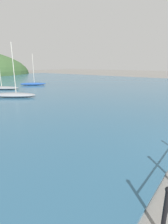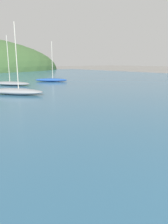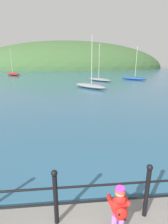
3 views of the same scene
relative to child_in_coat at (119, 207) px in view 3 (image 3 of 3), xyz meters
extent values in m
cube|color=#2D5B7A|center=(-0.14, 30.84, -0.56)|extent=(80.00, 60.00, 0.10)
ellipsoid|color=#3D6033|center=(-0.14, 69.07, -0.61)|extent=(73.41, 40.38, 20.31)
cylinder|color=black|center=(-1.14, 0.34, -0.06)|extent=(0.09, 0.09, 1.10)
sphere|color=black|center=(-1.14, 0.34, 0.54)|extent=(0.12, 0.12, 0.12)
cylinder|color=black|center=(0.67, 0.34, -0.06)|extent=(0.09, 0.09, 1.10)
sphere|color=black|center=(0.67, 0.34, 0.54)|extent=(0.12, 0.12, 0.12)
cylinder|color=black|center=(-0.24, 0.34, 0.21)|extent=(9.04, 0.04, 0.04)
cylinder|color=black|center=(-0.24, 0.34, -0.16)|extent=(9.04, 0.04, 0.04)
cylinder|color=#AD66C6|center=(-0.06, 0.03, -0.40)|extent=(0.11, 0.11, 0.42)
cylinder|color=#AD66C6|center=(0.07, 0.01, -0.40)|extent=(0.11, 0.11, 0.42)
ellipsoid|color=red|center=(0.00, 0.02, 0.01)|extent=(0.32, 0.25, 0.40)
ellipsoid|color=red|center=(0.00, -0.04, 0.19)|extent=(0.21, 0.14, 0.18)
cylinder|color=red|center=(-0.14, 0.13, 0.06)|extent=(0.12, 0.32, 0.19)
cylinder|color=red|center=(0.15, 0.09, 0.06)|extent=(0.12, 0.32, 0.19)
sphere|color=tan|center=(0.00, 0.02, 0.31)|extent=(0.17, 0.17, 0.17)
cylinder|color=#E5511E|center=(0.00, 0.02, 0.34)|extent=(0.17, 0.17, 0.04)
cylinder|color=#B233AD|center=(0.00, 0.02, 0.38)|extent=(0.16, 0.16, 0.04)
ellipsoid|color=red|center=(-0.02, -0.17, 0.03)|extent=(0.23, 0.15, 0.24)
sphere|color=black|center=(-0.08, -0.23, 0.09)|extent=(0.04, 0.04, 0.04)
sphere|color=black|center=(0.02, -0.24, -0.01)|extent=(0.04, 0.04, 0.04)
ellipsoid|color=gray|center=(4.08, 24.01, -0.30)|extent=(3.69, 4.50, 0.42)
cylinder|color=beige|center=(3.96, 24.20, 2.36)|extent=(0.07, 0.07, 4.89)
ellipsoid|color=maroon|center=(-11.93, 35.70, -0.21)|extent=(4.01, 4.07, 0.59)
cylinder|color=beige|center=(-12.07, 35.85, 2.42)|extent=(0.07, 0.07, 4.67)
ellipsoid|color=gray|center=(1.70, 17.07, -0.26)|extent=(3.81, 4.39, 0.50)
cylinder|color=beige|center=(1.84, 16.89, 2.50)|extent=(0.07, 0.07, 5.02)
ellipsoid|color=#1E4793|center=(9.79, 25.05, -0.29)|extent=(3.77, 3.63, 0.43)
cylinder|color=beige|center=(9.94, 24.91, 2.24)|extent=(0.07, 0.07, 4.62)
camera|label=1|loc=(-7.98, -0.16, 2.86)|focal=28.00mm
camera|label=2|loc=(-5.20, 0.13, 2.14)|focal=35.00mm
camera|label=3|loc=(-0.86, -2.42, 2.51)|focal=28.00mm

